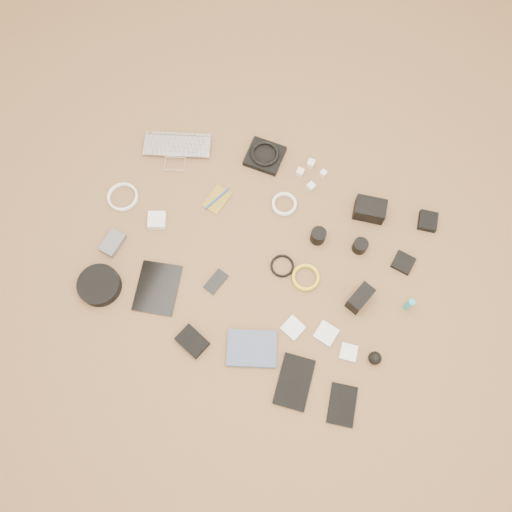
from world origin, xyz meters
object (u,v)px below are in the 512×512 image
at_px(dslr_camera, 370,210).
at_px(headphone_case, 99,285).
at_px(tablet, 157,288).
at_px(laptop, 176,154).
at_px(paperback, 251,367).
at_px(phone, 216,282).

distance_m(dslr_camera, headphone_case, 1.21).
bearing_deg(dslr_camera, tablet, -146.23).
bearing_deg(tablet, headphone_case, -172.29).
bearing_deg(headphone_case, tablet, 22.02).
xyz_separation_m(laptop, dslr_camera, (0.92, 0.08, 0.03)).
xyz_separation_m(dslr_camera, tablet, (-0.70, -0.68, -0.03)).
bearing_deg(dslr_camera, paperback, -114.49).
distance_m(laptop, phone, 0.65).
bearing_deg(tablet, dslr_camera, 29.97).
distance_m(dslr_camera, tablet, 0.98).
bearing_deg(phone, laptop, 145.44).
height_order(laptop, dslr_camera, dslr_camera).
relative_size(laptop, headphone_case, 1.75).
height_order(phone, paperback, paperback).
height_order(laptop, headphone_case, headphone_case).
height_order(laptop, tablet, laptop).
relative_size(dslr_camera, paperback, 0.67).
relative_size(phone, paperback, 0.53).
bearing_deg(dslr_camera, headphone_case, -150.56).
distance_m(laptop, paperback, 1.03).
xyz_separation_m(laptop, paperback, (0.71, -0.75, -0.00)).
height_order(laptop, phone, laptop).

